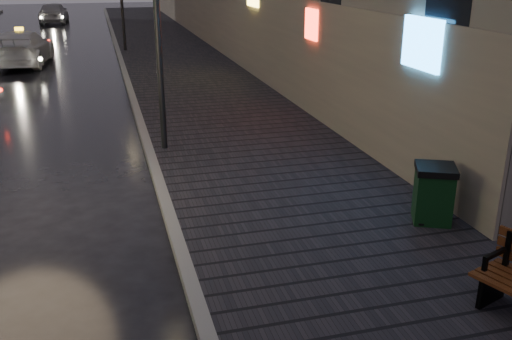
{
  "coord_description": "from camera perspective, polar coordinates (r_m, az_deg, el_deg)",
  "views": [
    {
      "loc": [
        0.59,
        -6.56,
        4.15
      ],
      "look_at": [
        2.97,
        2.15,
        0.85
      ],
      "focal_mm": 40.0,
      "sensor_mm": 36.0,
      "label": 1
    }
  ],
  "objects": [
    {
      "name": "trash_bin",
      "position": [
        9.66,
        17.32,
        -2.23
      ],
      "size": [
        0.83,
        0.83,
        0.95
      ],
      "rotation": [
        0.0,
        0.0,
        -0.43
      ],
      "color": "black",
      "rests_on": "sidewalk"
    },
    {
      "name": "ground",
      "position": [
        7.78,
        -17.65,
        -13.23
      ],
      "size": [
        120.0,
        120.0,
        0.0
      ],
      "primitive_type": "plane",
      "color": "black",
      "rests_on": "ground"
    },
    {
      "name": "sidewalk",
      "position": [
        28.05,
        -8.54,
        11.51
      ],
      "size": [
        4.6,
        58.0,
        0.15
      ],
      "primitive_type": "cube",
      "color": "black",
      "rests_on": "ground"
    },
    {
      "name": "curb",
      "position": [
        27.87,
        -13.53,
        11.13
      ],
      "size": [
        0.2,
        58.0,
        0.15
      ],
      "primitive_type": "cube",
      "color": "slate",
      "rests_on": "ground"
    },
    {
      "name": "taxi_mid",
      "position": [
        26.6,
        -22.39,
        11.21
      ],
      "size": [
        2.5,
        5.18,
        1.45
      ],
      "primitive_type": "imported",
      "rotation": [
        0.0,
        0.0,
        3.05
      ],
      "color": "silver",
      "rests_on": "ground"
    },
    {
      "name": "car_far",
      "position": [
        44.75,
        -19.59,
        14.61
      ],
      "size": [
        2.01,
        4.48,
        1.5
      ],
      "primitive_type": "imported",
      "rotation": [
        0.0,
        0.0,
        3.09
      ],
      "color": "gray",
      "rests_on": "ground"
    }
  ]
}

